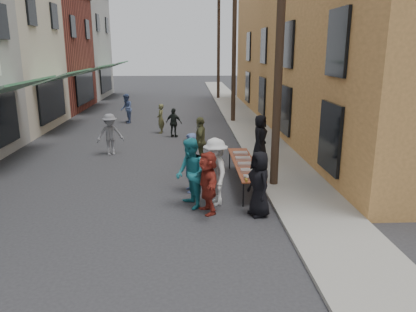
{
  "coord_description": "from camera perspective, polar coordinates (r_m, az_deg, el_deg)",
  "views": [
    {
      "loc": [
        1.54,
        -9.36,
        4.31
      ],
      "look_at": [
        2.12,
        2.04,
        1.3
      ],
      "focal_mm": 35.0,
      "sensor_mm": 36.0,
      "label": 1
    }
  ],
  "objects": [
    {
      "name": "utility_pole_mid",
      "position": [
        24.52,
        3.69,
        15.2
      ],
      "size": [
        0.26,
        0.26,
        9.0
      ],
      "primitive_type": "cylinder",
      "color": "#2D2116",
      "rests_on": "ground"
    },
    {
      "name": "passerby_far",
      "position": [
        24.88,
        -11.41,
        6.56
      ],
      "size": [
        0.8,
        0.95,
        1.74
      ],
      "primitive_type": "imported",
      "rotation": [
        0.0,
        0.0,
        4.9
      ],
      "color": "#4A5E8F",
      "rests_on": "ground"
    },
    {
      "name": "cup_stack",
      "position": [
        11.4,
        7.5,
        -3.24
      ],
      "size": [
        0.08,
        0.08,
        0.12
      ],
      "primitive_type": "cylinder",
      "color": "tan",
      "rests_on": "serving_table"
    },
    {
      "name": "utility_pole_near",
      "position": [
        12.67,
        10.06,
        15.42
      ],
      "size": [
        0.26,
        0.26,
        9.0
      ],
      "primitive_type": "cylinder",
      "color": "#2D2116",
      "rests_on": "ground"
    },
    {
      "name": "building_ochre",
      "position": [
        25.25,
        20.11,
        15.5
      ],
      "size": [
        10.0,
        28.0,
        10.0
      ],
      "primitive_type": "cube",
      "color": "#A8733C",
      "rests_on": "ground"
    },
    {
      "name": "passerby_left",
      "position": [
        17.42,
        -13.6,
        2.97
      ],
      "size": [
        1.27,
        0.98,
        1.73
      ],
      "primitive_type": "imported",
      "rotation": [
        0.0,
        0.0,
        0.33
      ],
      "color": "slate",
      "rests_on": "ground"
    },
    {
      "name": "catering_tray_sausage",
      "position": [
        11.6,
        6.3,
        -2.98
      ],
      "size": [
        0.5,
        0.33,
        0.08
      ],
      "primitive_type": "cube",
      "color": "maroon",
      "rests_on": "serving_table"
    },
    {
      "name": "serving_table",
      "position": [
        13.19,
        5.17,
        -1.11
      ],
      "size": [
        0.7,
        4.0,
        0.75
      ],
      "color": "brown",
      "rests_on": "ground"
    },
    {
      "name": "catering_tray_buns",
      "position": [
        12.88,
        5.36,
        -1.15
      ],
      "size": [
        0.5,
        0.33,
        0.08
      ],
      "primitive_type": "cube",
      "color": "tan",
      "rests_on": "serving_table"
    },
    {
      "name": "utility_pole_far",
      "position": [
        36.46,
        1.49,
        15.09
      ],
      "size": [
        0.26,
        0.26,
        9.0
      ],
      "primitive_type": "cylinder",
      "color": "#2D2116",
      "rests_on": "ground"
    },
    {
      "name": "condiment_jar_a",
      "position": [
        11.29,
        5.44,
        -3.46
      ],
      "size": [
        0.07,
        0.07,
        0.08
      ],
      "primitive_type": "cylinder",
      "color": "#A57F26",
      "rests_on": "serving_table"
    },
    {
      "name": "sidewalk",
      "position": [
        24.97,
        5.13,
        4.91
      ],
      "size": [
        2.2,
        60.0,
        0.1
      ],
      "primitive_type": "cube",
      "color": "gray",
      "rests_on": "ground"
    },
    {
      "name": "passerby_mid",
      "position": [
        20.5,
        -4.82,
        4.69
      ],
      "size": [
        0.93,
        0.68,
        1.47
      ],
      "primitive_type": "imported",
      "rotation": [
        0.0,
        0.0,
        2.71
      ],
      "color": "black",
      "rests_on": "ground"
    },
    {
      "name": "guest_front_a",
      "position": [
        10.77,
        7.22,
        -3.91
      ],
      "size": [
        0.8,
        0.99,
        1.76
      ],
      "primitive_type": "imported",
      "rotation": [
        0.0,
        0.0,
        -1.26
      ],
      "color": "black",
      "rests_on": "ground"
    },
    {
      "name": "condiment_jar_c",
      "position": [
        11.48,
        5.3,
        -3.15
      ],
      "size": [
        0.07,
        0.07,
        0.08
      ],
      "primitive_type": "cylinder",
      "color": "#A57F26",
      "rests_on": "serving_table"
    },
    {
      "name": "guest_front_e",
      "position": [
        15.35,
        -1.06,
        2.09
      ],
      "size": [
        0.58,
        1.14,
        1.87
      ],
      "primitive_type": "imported",
      "rotation": [
        0.0,
        0.0,
        -1.68
      ],
      "color": "brown",
      "rests_on": "ground"
    },
    {
      "name": "guest_front_d",
      "position": [
        11.42,
        1.05,
        -2.24
      ],
      "size": [
        0.93,
        1.36,
        1.93
      ],
      "primitive_type": "imported",
      "rotation": [
        0.0,
        0.0,
        -1.39
      ],
      "color": "silver",
      "rests_on": "ground"
    },
    {
      "name": "condiment_jar_b",
      "position": [
        11.38,
        5.37,
        -3.3
      ],
      "size": [
        0.07,
        0.07,
        0.08
      ],
      "primitive_type": "cylinder",
      "color": "#A57F26",
      "rests_on": "serving_table"
    },
    {
      "name": "catering_tray_foil_d",
      "position": [
        13.55,
        4.95,
        -0.34
      ],
      "size": [
        0.5,
        0.33,
        0.08
      ],
      "primitive_type": "cube",
      "color": "#B2B2B7",
      "rests_on": "serving_table"
    },
    {
      "name": "catering_tray_foil_b",
      "position": [
        12.22,
        5.83,
        -2.05
      ],
      "size": [
        0.5,
        0.33,
        0.08
      ],
      "primitive_type": "cube",
      "color": "#B2B2B7",
      "rests_on": "serving_table"
    },
    {
      "name": "guest_queue_back",
      "position": [
        10.89,
        -0.04,
        -3.72
      ],
      "size": [
        0.93,
        1.66,
        1.71
      ],
      "primitive_type": "imported",
      "rotation": [
        0.0,
        0.0,
        -1.28
      ],
      "color": "maroon",
      "rests_on": "ground"
    },
    {
      "name": "catering_tray_buns_end",
      "position": [
        14.22,
        4.57,
        0.4
      ],
      "size": [
        0.5,
        0.33,
        0.08
      ],
      "primitive_type": "cube",
      "color": "tan",
      "rests_on": "serving_table"
    },
    {
      "name": "guest_front_c",
      "position": [
        11.2,
        -2.46,
        -2.49
      ],
      "size": [
        1.03,
        1.15,
        1.98
      ],
      "primitive_type": "imported",
      "rotation": [
        0.0,
        0.0,
        -1.23
      ],
      "color": "teal",
      "rests_on": "ground"
    },
    {
      "name": "guest_front_b",
      "position": [
        12.5,
        -2.51,
        -0.95
      ],
      "size": [
        0.56,
        0.74,
        1.85
      ],
      "primitive_type": "imported",
      "rotation": [
        0.0,
        0.0,
        -1.39
      ],
      "color": "#465787",
      "rests_on": "ground"
    },
    {
      "name": "ground",
      "position": [
        10.42,
        -11.3,
        -9.97
      ],
      "size": [
        120.0,
        120.0,
        0.0
      ],
      "primitive_type": "plane",
      "color": "#28282B",
      "rests_on": "ground"
    },
    {
      "name": "passerby_right",
      "position": [
        21.56,
        -6.69,
        5.24
      ],
      "size": [
        0.4,
        0.58,
        1.54
      ],
      "primitive_type": "imported",
      "rotation": [
        0.0,
        0.0,
        4.66
      ],
      "color": "brown",
      "rests_on": "ground"
    },
    {
      "name": "server",
      "position": [
        15.91,
        7.35,
        2.6
      ],
      "size": [
        0.86,
        1.02,
        1.77
      ],
      "primitive_type": "imported",
      "rotation": [
        0.0,
        0.0,
        1.16
      ],
      "color": "black",
      "rests_on": "sidewalk"
    }
  ]
}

